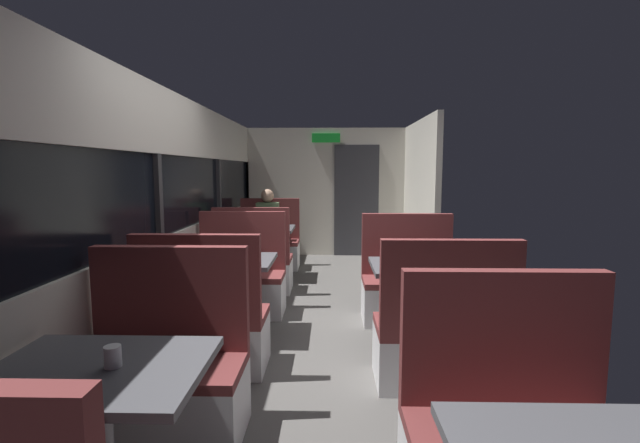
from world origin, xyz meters
TOP-DOWN VIEW (x-y plane):
  - ground_plane at (0.00, 0.00)m, footprint 3.30×9.20m
  - carriage_window_panel_left at (-1.45, 0.00)m, footprint 0.09×8.48m
  - carriage_end_bulkhead at (0.06, 4.19)m, footprint 2.90×0.11m
  - carriage_aisle_panel_right at (1.45, 3.00)m, footprint 0.08×2.40m
  - dining_table_near_window at (-0.89, -2.09)m, footprint 0.90×0.70m
  - bench_near_window_facing_entry at (-0.89, -1.39)m, footprint 0.95×0.50m
  - dining_table_mid_window at (-0.89, 0.15)m, footprint 0.90×0.70m
  - bench_mid_window_facing_end at (-0.89, -0.55)m, footprint 0.95×0.50m
  - bench_mid_window_facing_entry at (-0.89, 0.85)m, footprint 0.95×0.50m
  - dining_table_far_window at (-0.89, 2.39)m, footprint 0.90×0.70m
  - bench_far_window_facing_end at (-0.89, 1.69)m, footprint 0.95×0.50m
  - bench_far_window_facing_entry at (-0.89, 3.09)m, footprint 0.95×0.50m
  - dining_table_rear_aisle at (0.89, -0.05)m, footprint 0.90×0.70m
  - bench_rear_aisle_facing_end at (0.89, -0.75)m, footprint 0.95×0.50m
  - bench_rear_aisle_facing_entry at (0.89, 0.65)m, footprint 0.95×0.50m
  - seated_passenger at (-0.89, 3.02)m, footprint 0.47×0.55m
  - coffee_cup_secondary at (-0.82, -2.09)m, footprint 0.07×0.07m

SIDE VIEW (x-z plane):
  - ground_plane at x=0.00m, z-range -0.02..0.00m
  - bench_near_window_facing_entry at x=-0.89m, z-range -0.22..0.88m
  - bench_mid_window_facing_end at x=-0.89m, z-range -0.22..0.88m
  - bench_mid_window_facing_entry at x=-0.89m, z-range -0.22..0.88m
  - bench_far_window_facing_end at x=-0.89m, z-range -0.22..0.88m
  - bench_far_window_facing_entry at x=-0.89m, z-range -0.22..0.88m
  - bench_rear_aisle_facing_end at x=0.89m, z-range -0.22..0.88m
  - bench_rear_aisle_facing_entry at x=0.89m, z-range -0.22..0.88m
  - seated_passenger at x=-0.89m, z-range -0.09..1.17m
  - dining_table_near_window at x=-0.89m, z-range 0.27..1.01m
  - dining_table_mid_window at x=-0.89m, z-range 0.27..1.01m
  - dining_table_far_window at x=-0.89m, z-range 0.27..1.01m
  - dining_table_rear_aisle at x=0.89m, z-range 0.27..1.01m
  - coffee_cup_secondary at x=-0.82m, z-range 0.74..0.83m
  - carriage_window_panel_left at x=-1.45m, z-range -0.04..2.26m
  - carriage_end_bulkhead at x=0.06m, z-range -0.01..2.29m
  - carriage_aisle_panel_right at x=1.45m, z-range 0.00..2.30m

